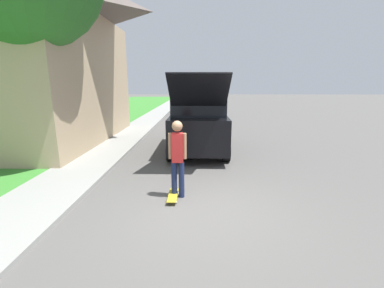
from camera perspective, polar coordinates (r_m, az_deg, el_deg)
The scene contains 8 objects.
ground_plane at distance 5.70m, azimuth 1.67°, elevation -13.77°, with size 120.00×120.00×0.00m, color #54514F.
lawn at distance 13.88m, azimuth -33.67°, elevation 0.42°, with size 10.00×80.00×0.08m.
sidewalk at distance 11.91m, azimuth -16.06°, elevation 0.42°, with size 1.80×80.00×0.10m.
house at distance 14.19m, azimuth -36.79°, elevation 18.00°, with size 9.21×8.95×8.24m.
suv_parked at distance 9.98m, azimuth 1.43°, elevation 5.16°, with size 2.14×5.33×2.88m.
car_down_street at distance 22.71m, azimuth -0.71°, elevation 8.45°, with size 1.89×4.49×1.38m.
skateboarder at distance 5.81m, azimuth -3.23°, elevation -2.52°, with size 0.41×0.24×1.80m.
skateboard at distance 6.03m, azimuth -4.25°, elevation -11.36°, with size 0.23×0.76×0.10m.
Camera 1 is at (-0.04, -5.08, 2.59)m, focal length 24.00 mm.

